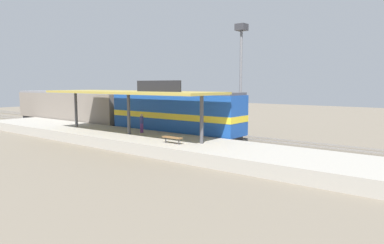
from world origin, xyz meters
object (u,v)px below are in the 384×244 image
object	(u,v)px
locomotive	(175,114)
passenger_carriage_single	(69,108)
platform_bench	(172,138)
light_mast	(241,55)
person_waiting	(142,122)

from	to	relation	value
locomotive	passenger_carriage_single	xyz separation A→B (m)	(0.00, 18.00, -0.10)
platform_bench	locomotive	world-z (taller)	locomotive
locomotive	light_mast	size ratio (longest dim) A/B	1.23
platform_bench	passenger_carriage_single	world-z (taller)	passenger_carriage_single
person_waiting	passenger_carriage_single	bearing A→B (deg)	78.92
platform_bench	light_mast	distance (m)	15.65
locomotive	light_mast	distance (m)	10.21
locomotive	passenger_carriage_single	bearing A→B (deg)	90.00
light_mast	platform_bench	bearing A→B (deg)	-171.12
platform_bench	locomotive	xyz separation A→B (m)	(6.00, 4.92, 1.07)
passenger_carriage_single	person_waiting	bearing A→B (deg)	-101.08
locomotive	platform_bench	bearing A→B (deg)	-140.65
passenger_carriage_single	person_waiting	xyz separation A→B (m)	(-3.30, -16.88, -0.46)
light_mast	person_waiting	size ratio (longest dim) A/B	6.84
locomotive	passenger_carriage_single	distance (m)	18.00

